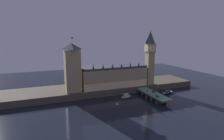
{
  "coord_description": "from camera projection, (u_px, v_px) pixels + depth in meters",
  "views": [
    {
      "loc": [
        -69.46,
        -161.04,
        63.53
      ],
      "look_at": [
        2.39,
        20.0,
        27.99
      ],
      "focal_mm": 30.0,
      "sensor_mm": 36.0,
      "label": 1
    }
  ],
  "objects": [
    {
      "name": "ground_plane",
      "position": [
        117.0,
        102.0,
        183.86
      ],
      "size": [
        400.0,
        400.0,
        0.0
      ],
      "primitive_type": "plane",
      "color": "black"
    },
    {
      "name": "car_northbound_trail",
      "position": [
        157.0,
        96.0,
        180.54
      ],
      "size": [
        2.06,
        4.32,
        1.48
      ],
      "color": "#235633",
      "rests_on": "bridge"
    },
    {
      "name": "street_lamp_mid",
      "position": [
        158.0,
        88.0,
        193.27
      ],
      "size": [
        1.34,
        0.6,
        7.26
      ],
      "color": "#2D3333",
      "rests_on": "bridge"
    },
    {
      "name": "car_southbound_lead",
      "position": [
        157.0,
        93.0,
        190.18
      ],
      "size": [
        1.9,
        4.74,
        1.59
      ],
      "color": "silver",
      "rests_on": "bridge"
    },
    {
      "name": "car_southbound_trail",
      "position": [
        154.0,
        92.0,
        195.45
      ],
      "size": [
        1.87,
        4.48,
        1.37
      ],
      "color": "navy",
      "rests_on": "bridge"
    },
    {
      "name": "embankment",
      "position": [
        104.0,
        88.0,
        218.91
      ],
      "size": [
        220.0,
        42.0,
        6.84
      ],
      "color": "#4C4438",
      "rests_on": "ground_plane"
    },
    {
      "name": "street_lamp_near",
      "position": [
        157.0,
        94.0,
        175.75
      ],
      "size": [
        1.34,
        0.6,
        6.43
      ],
      "color": "#2D3333",
      "rests_on": "bridge"
    },
    {
      "name": "boat_downstream",
      "position": [
        168.0,
        93.0,
        208.16
      ],
      "size": [
        17.29,
        7.17,
        3.76
      ],
      "color": "#1E2842",
      "rests_on": "ground_plane"
    },
    {
      "name": "pedestrian_mid_walk",
      "position": [
        158.0,
        92.0,
        192.65
      ],
      "size": [
        0.38,
        0.38,
        1.82
      ],
      "color": "black",
      "rests_on": "bridge"
    },
    {
      "name": "car_northbound_lead",
      "position": [
        148.0,
        91.0,
        196.48
      ],
      "size": [
        2.0,
        4.65,
        1.6
      ],
      "color": "silver",
      "rests_on": "bridge"
    },
    {
      "name": "bridge",
      "position": [
        153.0,
        95.0,
        192.34
      ],
      "size": [
        12.1,
        46.0,
        5.56
      ],
      "color": "slate",
      "rests_on": "ground_plane"
    },
    {
      "name": "boat_upstream",
      "position": [
        126.0,
        97.0,
        193.49
      ],
      "size": [
        11.33,
        5.98,
        4.7
      ],
      "color": "#B2A893",
      "rests_on": "ground_plane"
    },
    {
      "name": "street_lamp_far",
      "position": [
        141.0,
        86.0,
        202.64
      ],
      "size": [
        1.34,
        0.6,
        6.69
      ],
      "color": "#2D3333",
      "rests_on": "bridge"
    },
    {
      "name": "clock_tower",
      "position": [
        150.0,
        56.0,
        219.08
      ],
      "size": [
        10.36,
        10.47,
        63.7
      ],
      "color": "tan",
      "rests_on": "embankment"
    },
    {
      "name": "victoria_tower",
      "position": [
        72.0,
        67.0,
        191.04
      ],
      "size": [
        15.36,
        15.36,
        55.69
      ],
      "color": "tan",
      "rests_on": "embankment"
    },
    {
      "name": "pedestrian_near_rail",
      "position": [
        152.0,
        95.0,
        183.59
      ],
      "size": [
        0.38,
        0.38,
        1.8
      ],
      "color": "black",
      "rests_on": "bridge"
    },
    {
      "name": "parliament_hall",
      "position": [
        114.0,
        76.0,
        211.87
      ],
      "size": [
        74.46,
        20.67,
        27.83
      ],
      "color": "tan",
      "rests_on": "embankment"
    }
  ]
}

